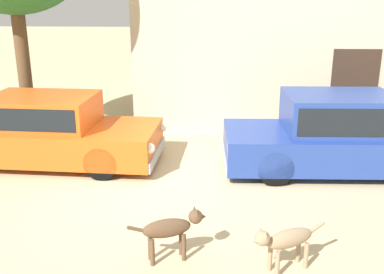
{
  "coord_description": "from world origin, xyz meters",
  "views": [
    {
      "loc": [
        1.16,
        -7.31,
        3.32
      ],
      "look_at": [
        0.81,
        0.2,
        0.9
      ],
      "focal_mm": 41.8,
      "sensor_mm": 36.0,
      "label": 1
    }
  ],
  "objects_px": {
    "parked_sedan_second": "(338,134)",
    "stray_dog_spotted": "(172,228)",
    "stray_dog_tan": "(285,240)",
    "parked_sedan_nearest": "(46,130)"
  },
  "relations": [
    {
      "from": "parked_sedan_second",
      "to": "stray_dog_spotted",
      "type": "distance_m",
      "value": 4.38
    },
    {
      "from": "stray_dog_spotted",
      "to": "stray_dog_tan",
      "type": "distance_m",
      "value": 1.42
    },
    {
      "from": "parked_sedan_nearest",
      "to": "parked_sedan_second",
      "type": "bearing_deg",
      "value": 1.62
    },
    {
      "from": "parked_sedan_nearest",
      "to": "stray_dog_spotted",
      "type": "relative_size",
      "value": 4.65
    },
    {
      "from": "parked_sedan_nearest",
      "to": "stray_dog_tan",
      "type": "bearing_deg",
      "value": -36.91
    },
    {
      "from": "parked_sedan_second",
      "to": "stray_dog_spotted",
      "type": "xyz_separation_m",
      "value": [
        -2.93,
        -3.25,
        -0.29
      ]
    },
    {
      "from": "parked_sedan_nearest",
      "to": "stray_dog_tan",
      "type": "relative_size",
      "value": 4.73
    },
    {
      "from": "stray_dog_tan",
      "to": "parked_sedan_nearest",
      "type": "bearing_deg",
      "value": -68.22
    },
    {
      "from": "parked_sedan_second",
      "to": "parked_sedan_nearest",
      "type": "bearing_deg",
      "value": 177.02
    },
    {
      "from": "parked_sedan_second",
      "to": "stray_dog_spotted",
      "type": "relative_size",
      "value": 4.49
    }
  ]
}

